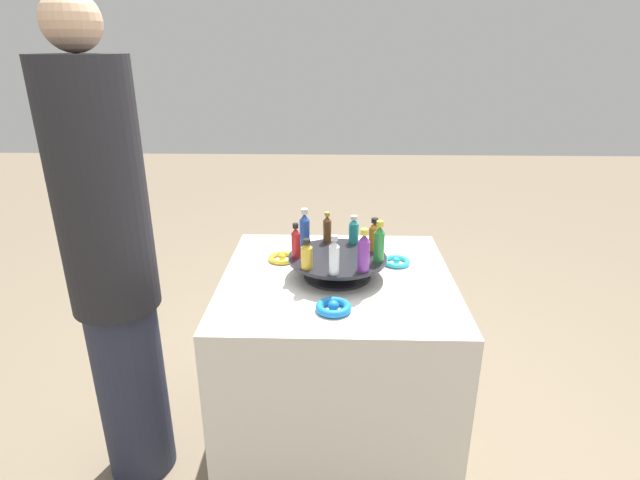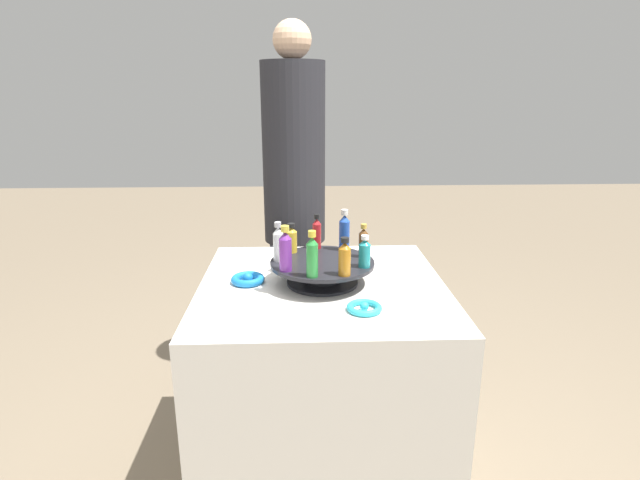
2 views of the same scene
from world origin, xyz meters
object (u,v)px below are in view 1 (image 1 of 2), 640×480
display_stand (337,264)px  bottle_amber (374,236)px  bottle_gold (307,255)px  ribbon_bow_teal (396,262)px  bottle_brown (327,228)px  person_figure (112,266)px  ribbon_bow_blue (333,307)px  bottle_red (296,242)px  ribbon_bow_gold (282,258)px  bottle_green (379,243)px  bottle_teal (354,230)px  bottle_blue (305,230)px  bottle_purple (364,252)px  bottle_clear (334,256)px

display_stand → bottle_amber: size_ratio=2.89×
bottle_gold → ribbon_bow_teal: 0.41m
bottle_amber → bottle_brown: 0.19m
bottle_gold → bottle_brown: bearing=-14.7°
bottle_amber → person_figure: bearing=100.3°
ribbon_bow_blue → ribbon_bow_teal: ribbon_bow_blue is taller
bottle_red → person_figure: (-0.09, 0.62, -0.06)m
bottle_amber → ribbon_bow_blue: size_ratio=1.06×
bottle_gold → bottle_brown: size_ratio=0.89×
bottle_amber → ribbon_bow_gold: bottle_amber is taller
bottle_green → bottle_amber: bearing=5.3°
ribbon_bow_blue → person_figure: (0.15, 0.75, 0.06)m
bottle_gold → bottle_red: bearing=25.3°
bottle_gold → bottle_green: bottle_green is taller
bottle_teal → bottle_blue: bearing=105.3°
bottle_purple → bottle_clear: bearing=105.3°
ribbon_bow_gold → ribbon_bow_teal: same height
display_stand → bottle_teal: size_ratio=3.29×
person_figure → ribbon_bow_gold: bearing=15.7°
display_stand → bottle_amber: bottle_amber is taller
bottle_blue → ribbon_bow_gold: size_ratio=1.37×
bottle_gold → ribbon_bow_teal: bottle_gold is taller
bottle_red → bottle_gold: bearing=-154.7°
bottle_clear → bottle_amber: bottle_clear is taller
ribbon_bow_blue → bottle_brown: bearing=3.8°
display_stand → ribbon_bow_blue: size_ratio=3.07×
bottle_teal → person_figure: size_ratio=0.06×
bottle_green → ribbon_bow_blue: size_ratio=1.28×
bottle_gold → bottle_blue: bearing=5.3°
bottle_amber → bottle_green: bearing=-174.7°
ribbon_bow_blue → bottle_purple: bearing=-36.3°
bottle_amber → bottle_blue: bottle_blue is taller
display_stand → bottle_purple: (-0.12, -0.08, 0.10)m
display_stand → person_figure: size_ratio=0.20×
ribbon_bow_gold → bottle_amber: bearing=-102.2°
bottle_clear → bottle_purple: (0.03, -0.10, 0.01)m
bottle_amber → bottle_red: bottle_red is taller
bottle_blue → bottle_red: size_ratio=1.18×
display_stand → bottle_purple: bearing=-144.7°
display_stand → bottle_red: bottle_red is taller
bottle_gold → bottle_purple: bearing=-94.7°
bottle_gold → ribbon_bow_teal: size_ratio=0.99×
bottle_purple → bottle_teal: bottle_purple is taller
bottle_teal → ribbon_bow_blue: size_ratio=0.93×
bottle_gold → ribbon_bow_blue: (-0.15, -0.09, -0.11)m
bottle_brown → bottle_blue: bearing=125.3°
bottle_brown → bottle_gold: bearing=165.3°
ribbon_bow_gold → ribbon_bow_blue: bearing=-152.9°
bottle_green → ribbon_bow_gold: size_ratio=1.35×
bottle_gold → ribbon_bow_teal: (0.22, -0.33, -0.12)m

